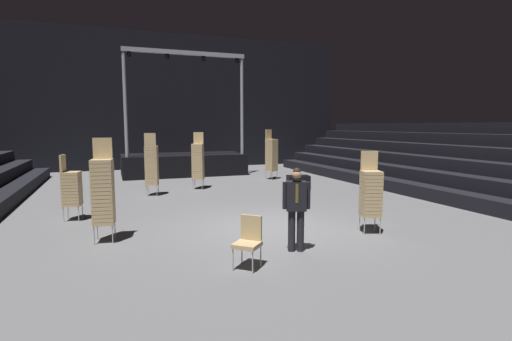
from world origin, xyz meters
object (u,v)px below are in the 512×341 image
chair_stack_front_right (271,154)px  chair_stack_mid_centre (103,191)px  stage_riser (184,162)px  chair_stack_mid_right (371,192)px  equipment_road_case (298,182)px  chair_stack_rear_left (152,164)px  loose_chair_near_man (249,239)px  chair_stack_front_left (198,161)px  chair_stack_mid_left (71,188)px  man_with_tie (296,204)px

chair_stack_front_right → chair_stack_mid_centre: bearing=19.8°
stage_riser → chair_stack_mid_right: bearing=-80.3°
equipment_road_case → chair_stack_mid_centre: bearing=-144.8°
chair_stack_rear_left → equipment_road_case: (5.84, -0.36, -0.89)m
chair_stack_mid_right → loose_chair_near_man: (-3.52, -1.17, -0.45)m
chair_stack_front_left → chair_stack_mid_right: chair_stack_front_left is taller
chair_stack_front_right → chair_stack_mid_left: bearing=6.6°
chair_stack_mid_right → chair_stack_rear_left: 8.31m
chair_stack_front_right → chair_stack_mid_left: chair_stack_front_right is taller
equipment_road_case → chair_stack_mid_right: bearing=-102.3°
man_with_tie → chair_stack_mid_right: (2.30, 0.64, 0.01)m
chair_stack_front_right → equipment_road_case: chair_stack_front_right is taller
chair_stack_mid_left → chair_stack_mid_centre: (0.84, -2.45, 0.25)m
man_with_tie → chair_stack_front_right: size_ratio=0.72×
man_with_tie → chair_stack_rear_left: size_ratio=0.75×
chair_stack_mid_right → man_with_tie: bearing=34.3°
stage_riser → man_with_tie: (-0.10, -13.41, 0.32)m
equipment_road_case → chair_stack_front_left: bearing=162.7°
stage_riser → chair_stack_mid_centre: (-3.79, -11.32, 0.49)m
chair_stack_mid_left → loose_chair_near_man: (3.31, -5.07, -0.37)m
chair_stack_mid_centre → loose_chair_near_man: (2.47, -2.63, -0.62)m
chair_stack_front_left → loose_chair_near_man: bearing=106.8°
man_with_tie → loose_chair_near_man: 1.40m
man_with_tie → chair_stack_front_right: 10.86m
stage_riser → chair_stack_mid_centre: stage_riser is taller
man_with_tie → chair_stack_rear_left: (-2.09, 7.69, 0.18)m
chair_stack_mid_right → equipment_road_case: size_ratio=2.18×
chair_stack_front_left → chair_stack_front_right: 4.25m
chair_stack_mid_right → chair_stack_front_right: bearing=-79.8°
chair_stack_front_right → chair_stack_mid_right: size_ratio=1.22×
chair_stack_rear_left → chair_stack_front_left: bearing=38.9°
stage_riser → chair_stack_rear_left: stage_riser is taller
chair_stack_mid_left → chair_stack_mid_centre: 2.60m
man_with_tie → chair_stack_rear_left: chair_stack_rear_left is taller
chair_stack_mid_left → man_with_tie: bearing=56.1°
chair_stack_mid_right → chair_stack_rear_left: chair_stack_rear_left is taller
chair_stack_mid_centre → chair_stack_rear_left: same height
stage_riser → loose_chair_near_man: 14.01m
chair_stack_mid_centre → chair_stack_rear_left: (1.60, 5.60, 0.00)m
chair_stack_mid_centre → chair_stack_mid_left: bearing=-62.6°
equipment_road_case → loose_chair_near_man: (-4.97, -7.87, 0.28)m
chair_stack_mid_left → chair_stack_rear_left: (2.44, 3.15, 0.25)m
chair_stack_front_right → chair_stack_mid_centre: 10.99m
chair_stack_front_left → chair_stack_mid_centre: bearing=84.9°
chair_stack_front_right → loose_chair_near_man: size_ratio=2.53×
chair_stack_front_right → chair_stack_rear_left: 6.35m
chair_stack_front_right → chair_stack_mid_left: 10.02m
chair_stack_mid_left → chair_stack_front_right: bearing=135.5°
stage_riser → chair_stack_front_right: stage_riser is taller
chair_stack_rear_left → loose_chair_near_man: 8.29m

